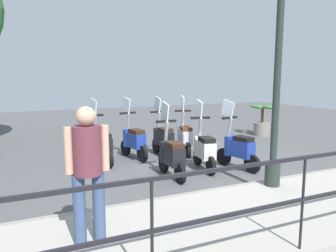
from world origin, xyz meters
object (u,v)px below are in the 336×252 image
Objects in this scene: scooter_near_0 at (238,148)px; scooter_far_0 at (185,136)px; pedestrian_distant at (88,165)px; scooter_near_1 at (204,149)px; potted_palm at (262,123)px; scooter_far_2 at (134,140)px; scooter_far_3 at (100,144)px; scooter_near_2 at (172,155)px; scooter_far_1 at (163,138)px; lamp_post_near at (278,70)px.

scooter_near_0 is 1.00× the size of scooter_far_0.
pedestrian_distant is 3.91m from scooter_near_1.
potted_palm is 5.25m from scooter_far_2.
pedestrian_distant is at bearing 155.90° from scooter_far_0.
scooter_far_2 is at bearing 101.03° from scooter_far_0.
scooter_far_3 is at bearing 45.74° from scooter_near_0.
scooter_near_0 is at bearing -147.50° from scooter_far_2.
pedestrian_distant is 1.03× the size of scooter_near_0.
potted_palm is 0.69× the size of scooter_near_2.
scooter_far_3 is at bearing 92.04° from scooter_far_1.
lamp_post_near is 3.75m from scooter_far_1.
scooter_near_2 is at bearing 75.70° from scooter_near_0.
scooter_far_3 is (3.87, -1.02, -0.60)m from pedestrian_distant.
scooter_near_2 and scooter_far_2 have the same top height.
scooter_far_0 is (1.69, -1.18, 0.00)m from scooter_near_2.
scooter_near_1 is at bearing -76.12° from scooter_near_2.
scooter_far_0 is at bearing 144.57° from pedestrian_distant.
scooter_near_2 reaches higher than potted_palm.
scooter_near_1 is 1.94m from scooter_far_2.
pedestrian_distant reaches higher than scooter_far_0.
scooter_far_2 is at bearing 31.76° from scooter_near_0.
scooter_near_0 and scooter_near_1 have the same top height.
scooter_far_0 is (-1.34, 3.73, 0.04)m from potted_palm.
scooter_far_2 and scooter_far_3 have the same top height.
scooter_near_0 is 1.00× the size of scooter_far_1.
scooter_far_1 is at bearing 150.48° from pedestrian_distant.
pedestrian_distant is 1.03× the size of scooter_far_3.
scooter_far_3 is at bearing 169.62° from pedestrian_distant.
scooter_near_1 is at bearing -157.55° from scooter_far_2.
pedestrian_distant is 5.17m from scooter_far_0.
lamp_post_near is at bearing -159.18° from scooter_near_1.
potted_palm is 4.92m from scooter_near_1.
scooter_near_0 is 1.80m from scooter_far_0.
lamp_post_near is 3.67m from scooter_far_0.
lamp_post_near is 4.03m from scooter_far_2.
pedestrian_distant is at bearing 126.98° from potted_palm.
scooter_near_0 is 1.00× the size of scooter_far_3.
scooter_near_2 is at bearing 141.36° from pedestrian_distant.
lamp_post_near is 2.94× the size of scooter_far_3.
scooter_far_0 and scooter_far_2 have the same top height.
scooter_near_1 and scooter_near_2 have the same top height.
lamp_post_near is 3.57m from pedestrian_distant.
scooter_far_0 is 1.00× the size of scooter_far_1.
scooter_far_1 is at bearing -108.12° from scooter_far_2.
scooter_near_1 is 0.91m from scooter_near_2.
scooter_far_2 is at bearing 103.46° from potted_palm.
scooter_far_1 is 1.00× the size of scooter_far_3.
scooter_near_2 is at bearing -157.74° from scooter_far_3.
scooter_far_3 is (3.18, 2.31, -1.69)m from lamp_post_near.
scooter_far_0 is at bearing 109.73° from potted_palm.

